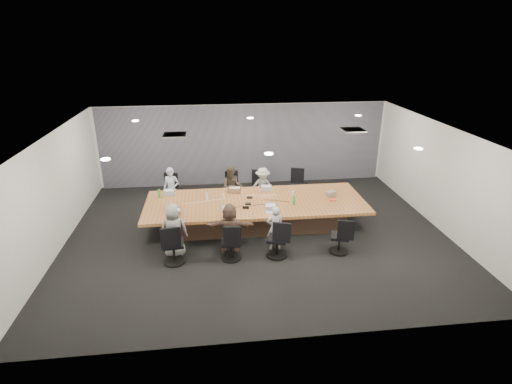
{
  "coord_description": "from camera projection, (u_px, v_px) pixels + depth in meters",
  "views": [
    {
      "loc": [
        -1.17,
        -9.49,
        5.08
      ],
      "look_at": [
        0.0,
        0.4,
        1.05
      ],
      "focal_mm": 28.0,
      "sensor_mm": 36.0,
      "label": 1
    }
  ],
  "objects": [
    {
      "name": "chair_2",
      "position": [
        261.0,
        190.0,
        12.69
      ],
      "size": [
        0.64,
        0.64,
        0.77
      ],
      "primitive_type": null,
      "rotation": [
        0.0,
        0.0,
        2.87
      ],
      "color": "black",
      "rests_on": "ground"
    },
    {
      "name": "bottle_green_right",
      "position": [
        294.0,
        200.0,
        10.68
      ],
      "size": [
        0.08,
        0.08,
        0.26
      ],
      "primitive_type": "cylinder",
      "rotation": [
        0.0,
        0.0,
        -0.13
      ],
      "color": "green",
      "rests_on": "conference_table"
    },
    {
      "name": "cup_white_near",
      "position": [
        293.0,
        193.0,
        11.41
      ],
      "size": [
        0.09,
        0.09,
        0.09
      ],
      "primitive_type": "cylinder",
      "rotation": [
        0.0,
        0.0,
        0.2
      ],
      "color": "white",
      "rests_on": "conference_table"
    },
    {
      "name": "canvas_bag",
      "position": [
        331.0,
        194.0,
        11.25
      ],
      "size": [
        0.32,
        0.29,
        0.15
      ],
      "primitive_type": "cube",
      "rotation": [
        0.0,
        0.0,
        0.55
      ],
      "color": "gray",
      "rests_on": "conference_table"
    },
    {
      "name": "person_6",
      "position": [
        275.0,
        228.0,
        9.81
      ],
      "size": [
        0.43,
        0.29,
        1.15
      ],
      "primitive_type": "imported",
      "rotation": [
        0.0,
        0.0,
        3.19
      ],
      "color": "#AEAEAE",
      "rests_on": "ground"
    },
    {
      "name": "person_5",
      "position": [
        230.0,
        228.0,
        9.66
      ],
      "size": [
        1.21,
        0.49,
        1.27
      ],
      "primitive_type": "imported",
      "rotation": [
        0.0,
        0.0,
        3.05
      ],
      "color": "brown",
      "rests_on": "ground"
    },
    {
      "name": "laptop_0",
      "position": [
        170.0,
        194.0,
        11.43
      ],
      "size": [
        0.31,
        0.22,
        0.02
      ],
      "primitive_type": "cube",
      "rotation": [
        0.0,
        0.0,
        3.11
      ],
      "color": "#B2B2B7",
      "rests_on": "conference_table"
    },
    {
      "name": "chair_4",
      "position": [
        173.0,
        247.0,
        9.28
      ],
      "size": [
        0.61,
        0.61,
        0.83
      ],
      "primitive_type": null,
      "rotation": [
        0.0,
        0.0,
        0.09
      ],
      "color": "black",
      "rests_on": "ground"
    },
    {
      "name": "mic_right",
      "position": [
        250.0,
        197.0,
        11.15
      ],
      "size": [
        0.17,
        0.14,
        0.03
      ],
      "primitive_type": "cube",
      "rotation": [
        0.0,
        0.0,
        -0.25
      ],
      "color": "black",
      "rests_on": "conference_table"
    },
    {
      "name": "wall_right",
      "position": [
        441.0,
        177.0,
        10.79
      ],
      "size": [
        0.0,
        8.0,
        2.8
      ],
      "primitive_type": "cube",
      "rotation": [
        1.57,
        0.0,
        -1.57
      ],
      "color": "silver",
      "rests_on": "ground"
    },
    {
      "name": "mug_brown",
      "position": [
        172.0,
        207.0,
        10.46
      ],
      "size": [
        0.09,
        0.09,
        0.1
      ],
      "primitive_type": "cylinder",
      "rotation": [
        0.0,
        0.0,
        -0.01
      ],
      "color": "brown",
      "rests_on": "conference_table"
    },
    {
      "name": "snack_packet",
      "position": [
        333.0,
        200.0,
        10.98
      ],
      "size": [
        0.23,
        0.2,
        0.04
      ],
      "primitive_type": "cube",
      "rotation": [
        0.0,
        0.0,
        -0.44
      ],
      "color": "#EE4433",
      "rests_on": "conference_table"
    },
    {
      "name": "person_4",
      "position": [
        174.0,
        230.0,
        9.51
      ],
      "size": [
        0.69,
        0.48,
        1.33
      ],
      "primitive_type": "imported",
      "rotation": [
        0.0,
        0.0,
        3.23
      ],
      "color": "gray",
      "rests_on": "ground"
    },
    {
      "name": "laptop_5",
      "position": [
        229.0,
        215.0,
        10.13
      ],
      "size": [
        0.3,
        0.21,
        0.02
      ],
      "primitive_type": "cube",
      "rotation": [
        0.0,
        0.0,
        -0.05
      ],
      "color": "#B2B2B7",
      "rests_on": "conference_table"
    },
    {
      "name": "chair_5",
      "position": [
        231.0,
        245.0,
        9.44
      ],
      "size": [
        0.55,
        0.55,
        0.75
      ],
      "primitive_type": null,
      "rotation": [
        0.0,
        0.0,
        -0.09
      ],
      "color": "black",
      "rests_on": "ground"
    },
    {
      "name": "laptop_2",
      "position": [
        265.0,
        190.0,
        11.73
      ],
      "size": [
        0.32,
        0.23,
        0.02
      ],
      "primitive_type": "cube",
      "rotation": [
        0.0,
        0.0,
        3.06
      ],
      "color": "#B2B2B7",
      "rests_on": "conference_table"
    },
    {
      "name": "person_1",
      "position": [
        232.0,
        187.0,
        12.17
      ],
      "size": [
        0.69,
        0.56,
        1.31
      ],
      "primitive_type": "imported",
      "rotation": [
        0.0,
        0.0,
        6.17
      ],
      "color": "#453B30",
      "rests_on": "ground"
    },
    {
      "name": "chair_7",
      "position": [
        339.0,
        239.0,
        9.73
      ],
      "size": [
        0.61,
        0.61,
        0.73
      ],
      "primitive_type": null,
      "rotation": [
        0.0,
        0.0,
        -0.28
      ],
      "color": "black",
      "rests_on": "ground"
    },
    {
      "name": "bottle_green_left",
      "position": [
        159.0,
        193.0,
        11.15
      ],
      "size": [
        0.07,
        0.07,
        0.24
      ],
      "primitive_type": "cylinder",
      "rotation": [
        0.0,
        0.0,
        0.03
      ],
      "color": "green",
      "rests_on": "conference_table"
    },
    {
      "name": "person_0",
      "position": [
        172.0,
        189.0,
        11.96
      ],
      "size": [
        0.53,
        0.39,
        1.34
      ],
      "primitive_type": "imported",
      "rotation": [
        0.0,
        0.0,
        6.13
      ],
      "color": "#A1B0C0",
      "rests_on": "ground"
    },
    {
      "name": "wall_back",
      "position": [
        244.0,
        144.0,
        13.93
      ],
      "size": [
        10.0,
        0.0,
        2.8
      ],
      "primitive_type": "cube",
      "rotation": [
        1.57,
        0.0,
        0.0
      ],
      "color": "silver",
      "rests_on": "ground"
    },
    {
      "name": "bottle_clear",
      "position": [
        207.0,
        197.0,
        10.99
      ],
      "size": [
        0.08,
        0.08,
        0.21
      ],
      "primitive_type": "cylinder",
      "rotation": [
        0.0,
        0.0,
        -0.34
      ],
      "color": "silver",
      "rests_on": "conference_table"
    },
    {
      "name": "stapler",
      "position": [
        246.0,
        207.0,
        10.48
      ],
      "size": [
        0.17,
        0.08,
        0.06
      ],
      "primitive_type": "cube",
      "rotation": [
        0.0,
        0.0,
        -0.22
      ],
      "color": "black",
      "rests_on": "conference_table"
    },
    {
      "name": "conference_table",
      "position": [
        256.0,
        212.0,
        11.08
      ],
      "size": [
        6.0,
        2.2,
        0.74
      ],
      "color": "#51382A",
      "rests_on": "ground"
    },
    {
      "name": "cup_white_far",
      "position": [
        223.0,
        196.0,
        11.2
      ],
      "size": [
        0.09,
        0.09,
        0.09
      ],
      "primitive_type": "cylinder",
      "rotation": [
        0.0,
        0.0,
        0.3
      ],
      "color": "white",
      "rests_on": "conference_table"
    },
    {
      "name": "laptop_4",
      "position": [
        175.0,
        217.0,
        9.98
      ],
      "size": [
        0.3,
        0.21,
        0.02
      ],
      "primitive_type": "cube",
      "rotation": [
        0.0,
        0.0,
        -0.03
      ],
      "color": "#8C6647",
      "rests_on": "conference_table"
    },
    {
      "name": "curtain",
      "position": [
        244.0,
        145.0,
        13.86
      ],
      "size": [
        9.8,
        0.04,
        2.8
      ],
      "primitive_type": "cube",
      "color": "slate",
      "rests_on": "ground"
    },
    {
      "name": "chair_3",
      "position": [
        300.0,
        188.0,
        12.83
      ],
      "size": [
        0.67,
        0.67,
        0.79
      ],
      "primitive_type": null,
      "rotation": [
        0.0,
        0.0,
        2.83
      ],
      "color": "black",
      "rests_on": "ground"
    },
    {
      "name": "floor",
      "position": [
        258.0,
        233.0,
        10.77
      ],
      "size": [
        10.0,
        8.0,
        0.0
      ],
      "primitive_type": "cube",
      "color": "black",
      "rests_on": "ground"
    },
    {
      "name": "chair_6",
      "position": [
        277.0,
        242.0,
        9.55
      ],
      "size": [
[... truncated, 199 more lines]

